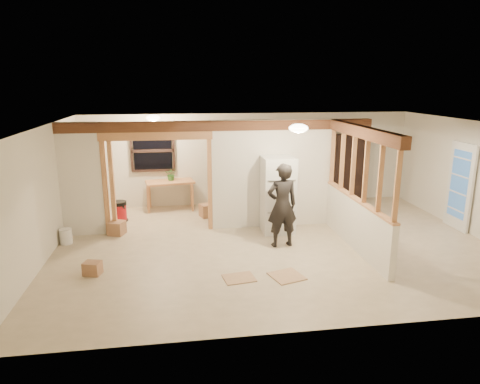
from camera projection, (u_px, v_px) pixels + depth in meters
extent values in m
cube|color=beige|center=(274.00, 244.00, 9.01)|extent=(9.00, 6.50, 0.01)
cube|color=white|center=(277.00, 125.00, 8.39)|extent=(9.00, 6.50, 0.01)
cube|color=silver|center=(249.00, 159.00, 11.81)|extent=(9.00, 0.01, 2.50)
cube|color=silver|center=(331.00, 245.00, 5.59)|extent=(9.00, 0.01, 2.50)
cube|color=silver|center=(43.00, 195.00, 8.07)|extent=(0.01, 6.50, 2.50)
cube|color=silver|center=(476.00, 179.00, 9.33)|extent=(0.01, 6.50, 2.50)
cube|color=silver|center=(81.00, 180.00, 9.28)|extent=(0.90, 0.12, 2.50)
cube|color=silver|center=(272.00, 174.00, 9.88)|extent=(2.80, 0.12, 2.50)
cube|color=tan|center=(158.00, 184.00, 9.55)|extent=(2.46, 0.14, 2.20)
cube|color=brown|center=(220.00, 126.00, 9.43)|extent=(7.00, 0.18, 0.22)
cube|color=brown|center=(362.00, 132.00, 8.26)|extent=(0.18, 3.30, 0.22)
cube|color=silver|center=(355.00, 224.00, 8.73)|extent=(0.12, 3.20, 1.00)
cube|color=tan|center=(359.00, 168.00, 8.44)|extent=(0.14, 3.20, 1.32)
cube|color=black|center=(153.00, 151.00, 11.30)|extent=(1.12, 0.10, 1.10)
cube|color=white|center=(460.00, 186.00, 9.77)|extent=(0.12, 0.86, 2.00)
ellipsoid|color=#FFEABF|center=(298.00, 128.00, 7.96)|extent=(0.36, 0.36, 0.16)
ellipsoid|color=#FFEABF|center=(153.00, 118.00, 10.25)|extent=(0.32, 0.32, 0.14)
ellipsoid|color=#FFD88C|center=(175.00, 133.00, 9.72)|extent=(0.07, 0.07, 0.07)
cube|color=silver|center=(278.00, 195.00, 9.60)|extent=(0.71, 0.69, 1.72)
imported|color=black|center=(282.00, 205.00, 8.72)|extent=(0.68, 0.49, 1.75)
cube|color=tan|center=(171.00, 195.00, 11.38)|extent=(1.33, 0.81, 0.78)
imported|color=#2E5D26|center=(171.00, 174.00, 11.30)|extent=(0.31, 0.27, 0.34)
cylinder|color=#A31016|center=(119.00, 211.00, 10.42)|extent=(0.47, 0.47, 0.51)
cube|color=black|center=(350.00, 168.00, 12.07)|extent=(0.96, 0.32, 1.92)
cylinder|color=silver|center=(66.00, 236.00, 9.00)|extent=(0.31, 0.31, 0.32)
cube|color=#A4724F|center=(208.00, 210.00, 10.83)|extent=(0.46, 0.42, 0.32)
cube|color=#A4724F|center=(117.00, 228.00, 9.55)|extent=(0.41, 0.41, 0.30)
cube|color=#A4724F|center=(92.00, 268.00, 7.56)|extent=(0.34, 0.31, 0.24)
cube|color=tan|center=(287.00, 276.00, 7.50)|extent=(0.66, 0.66, 0.02)
cube|color=tan|center=(239.00, 278.00, 7.43)|extent=(0.59, 0.50, 0.02)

